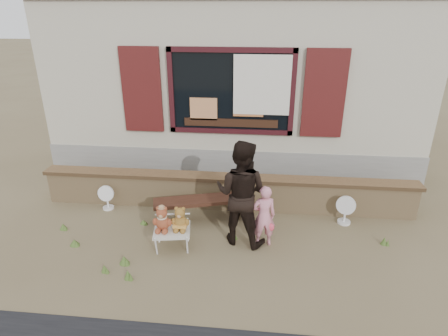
# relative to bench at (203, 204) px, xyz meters

# --- Properties ---
(ground) EXTENTS (80.00, 80.00, 0.00)m
(ground) POSITION_rel_bench_xyz_m (0.36, -0.46, -0.33)
(ground) COLOR brown
(ground) RESTS_ON ground
(shopfront) EXTENTS (8.04, 5.13, 4.00)m
(shopfront) POSITION_rel_bench_xyz_m (0.36, 4.03, 1.67)
(shopfront) COLOR #BEB29A
(shopfront) RESTS_ON ground
(brick_wall) EXTENTS (7.10, 0.36, 0.67)m
(brick_wall) POSITION_rel_bench_xyz_m (0.36, 0.54, 0.01)
(brick_wall) COLOR tan
(brick_wall) RESTS_ON ground
(bench) EXTENTS (1.79, 0.85, 0.45)m
(bench) POSITION_rel_bench_xyz_m (0.00, 0.00, 0.00)
(bench) COLOR #361C13
(bench) RESTS_ON ground
(folding_chair) EXTENTS (0.64, 0.59, 0.35)m
(folding_chair) POSITION_rel_bench_xyz_m (-0.36, -0.88, -0.01)
(folding_chair) COLOR beige
(folding_chair) RESTS_ON ground
(teddy_bear_left) EXTENTS (0.35, 0.31, 0.42)m
(teddy_bear_left) POSITION_rel_bench_xyz_m (-0.50, -0.90, 0.23)
(teddy_bear_left) COLOR brown
(teddy_bear_left) RESTS_ON folding_chair
(teddy_bear_right) EXTENTS (0.33, 0.30, 0.40)m
(teddy_bear_right) POSITION_rel_bench_xyz_m (-0.23, -0.86, 0.22)
(teddy_bear_right) COLOR brown
(teddy_bear_right) RESTS_ON folding_chair
(child) EXTENTS (0.43, 0.32, 1.06)m
(child) POSITION_rel_bench_xyz_m (1.08, -0.64, 0.20)
(child) COLOR pink
(child) RESTS_ON ground
(adult) EXTENTS (1.01, 0.88, 1.76)m
(adult) POSITION_rel_bench_xyz_m (0.71, -0.56, 0.55)
(adult) COLOR black
(adult) RESTS_ON ground
(fan_left) EXTENTS (0.31, 0.21, 0.50)m
(fan_left) POSITION_rel_bench_xyz_m (-1.90, 0.24, -0.08)
(fan_left) COLOR white
(fan_left) RESTS_ON ground
(fan_right) EXTENTS (0.35, 0.23, 0.55)m
(fan_right) POSITION_rel_bench_xyz_m (2.54, 0.17, -0.05)
(fan_right) COLOR white
(fan_right) RESTS_ON ground
(grass_tufts) EXTENTS (5.59, 1.72, 0.16)m
(grass_tufts) POSITION_rel_bench_xyz_m (-0.67, -0.83, -0.27)
(grass_tufts) COLOR #486327
(grass_tufts) RESTS_ON ground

